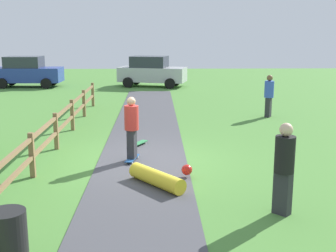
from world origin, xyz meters
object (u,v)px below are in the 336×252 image
at_px(skater_riding, 132,126).
at_px(bystander_black, 284,164).
at_px(skateboard_loose, 139,143).
at_px(skater_fallen, 159,177).
at_px(parked_car_silver, 152,71).
at_px(trash_bin, 8,240).
at_px(bystander_blue, 269,94).
at_px(parked_car_blue, 27,72).

distance_m(skater_riding, bystander_black, 4.70).
bearing_deg(bystander_black, skateboard_loose, 119.74).
relative_size(skater_fallen, parked_car_silver, 0.34).
xyz_separation_m(skater_fallen, bystander_black, (2.36, -1.62, 0.79)).
bearing_deg(trash_bin, skateboard_loose, 76.89).
bearing_deg(skater_riding, parked_car_silver, 88.72).
bearing_deg(skater_fallen, bystander_blue, 60.69).
bearing_deg(parked_car_blue, skater_riding, -65.53).
relative_size(parked_car_silver, parked_car_blue, 1.06).
relative_size(skateboard_loose, parked_car_silver, 0.18).
height_order(skater_fallen, parked_car_silver, parked_car_silver).
relative_size(skater_riding, parked_car_silver, 0.39).
bearing_deg(bystander_blue, parked_car_silver, 115.31).
bearing_deg(skater_riding, parked_car_blue, 114.47).
height_order(skateboard_loose, bystander_blue, bystander_blue).
xyz_separation_m(skater_fallen, bystander_blue, (4.54, 8.09, 0.75)).
xyz_separation_m(trash_bin, parked_car_blue, (-5.98, 21.90, 0.51)).
bearing_deg(parked_car_silver, bystander_blue, -64.69).
bearing_deg(bystander_blue, parked_car_blue, 141.02).
bearing_deg(bystander_blue, skateboard_loose, -138.53).
xyz_separation_m(trash_bin, parked_car_silver, (1.89, 21.91, 0.51)).
relative_size(trash_bin, bystander_blue, 0.52).
bearing_deg(parked_car_silver, trash_bin, -94.93).
distance_m(skater_riding, skateboard_loose, 1.86).
bearing_deg(parked_car_blue, trash_bin, -74.72).
bearing_deg(bystander_blue, skater_fallen, -119.31).
bearing_deg(skater_riding, skater_fallen, -69.75).
distance_m(trash_bin, parked_car_silver, 21.99).
relative_size(skateboard_loose, bystander_black, 0.44).
height_order(trash_bin, bystander_black, bystander_black).
height_order(skater_riding, parked_car_blue, parked_car_blue).
bearing_deg(skater_riding, bystander_black, -49.19).
xyz_separation_m(skateboard_loose, bystander_black, (2.95, -5.17, 0.91)).
relative_size(skater_riding, bystander_blue, 1.01).
distance_m(skateboard_loose, bystander_black, 6.03).
xyz_separation_m(skater_fallen, parked_car_silver, (-0.34, 18.43, 0.76)).
distance_m(skater_riding, skater_fallen, 2.21).
bearing_deg(bystander_black, bystander_blue, 77.31).
distance_m(bystander_black, parked_car_silver, 20.23).
distance_m(skater_fallen, parked_car_blue, 20.18).
bearing_deg(parked_car_silver, skateboard_loose, -90.98).
bearing_deg(skater_riding, bystander_blue, 49.54).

